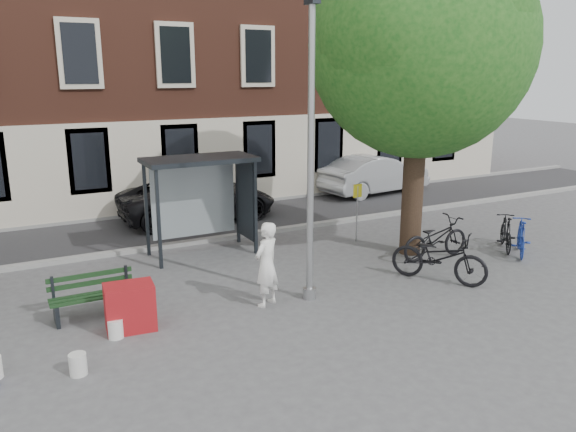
% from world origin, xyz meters
% --- Properties ---
extents(ground, '(90.00, 90.00, 0.00)m').
position_xyz_m(ground, '(0.00, 0.00, 0.00)').
color(ground, '#4C4C4F').
rests_on(ground, ground).
extents(road, '(40.00, 4.00, 0.01)m').
position_xyz_m(road, '(0.00, 7.00, 0.01)').
color(road, '#28282B').
rests_on(road, ground).
extents(curb_near, '(40.00, 0.25, 0.12)m').
position_xyz_m(curb_near, '(0.00, 5.00, 0.06)').
color(curb_near, gray).
rests_on(curb_near, ground).
extents(curb_far, '(40.00, 0.25, 0.12)m').
position_xyz_m(curb_far, '(0.00, 9.00, 0.06)').
color(curb_far, gray).
rests_on(curb_far, ground).
extents(building_row, '(30.00, 8.00, 14.00)m').
position_xyz_m(building_row, '(0.00, 13.00, 7.00)').
color(building_row, brown).
rests_on(building_row, ground).
extents(lamppost, '(0.28, 0.35, 6.11)m').
position_xyz_m(lamppost, '(0.00, 0.00, 2.78)').
color(lamppost, '#9EA0A3').
rests_on(lamppost, ground).
extents(tree_right, '(5.76, 5.60, 8.20)m').
position_xyz_m(tree_right, '(4.01, 1.38, 5.62)').
color(tree_right, black).
rests_on(tree_right, ground).
extents(bus_shelter, '(2.85, 1.45, 2.62)m').
position_xyz_m(bus_shelter, '(-0.61, 4.11, 1.92)').
color(bus_shelter, '#1E2328').
rests_on(bus_shelter, ground).
extents(painter, '(0.78, 0.68, 1.79)m').
position_xyz_m(painter, '(-0.96, 0.11, 0.90)').
color(painter, white).
rests_on(painter, ground).
extents(bench, '(1.65, 0.55, 0.85)m').
position_xyz_m(bench, '(-4.26, 1.23, 0.39)').
color(bench, '#1E2328').
rests_on(bench, ground).
extents(bike_a, '(2.11, 0.76, 1.10)m').
position_xyz_m(bike_a, '(4.26, 0.81, 0.55)').
color(bike_a, black).
rests_on(bike_a, ground).
extents(bike_b, '(1.50, 1.49, 0.99)m').
position_xyz_m(bike_b, '(6.50, -0.02, 0.49)').
color(bike_b, navy).
rests_on(bike_b, ground).
extents(bike_c, '(1.87, 2.30, 1.17)m').
position_xyz_m(bike_c, '(3.18, -0.50, 0.59)').
color(bike_c, black).
rests_on(bike_c, ground).
extents(bike_d, '(1.39, 1.54, 0.97)m').
position_xyz_m(bike_d, '(6.50, 0.48, 0.49)').
color(bike_d, black).
rests_on(bike_d, ground).
extents(car_dark, '(5.17, 2.43, 1.43)m').
position_xyz_m(car_dark, '(0.13, 7.57, 0.72)').
color(car_dark, black).
rests_on(car_dark, ground).
extents(car_silver, '(4.89, 2.21, 1.56)m').
position_xyz_m(car_silver, '(7.82, 8.28, 0.78)').
color(car_silver, '#9C9FA3').
rests_on(car_silver, ground).
extents(red_stand, '(0.95, 0.68, 0.90)m').
position_xyz_m(red_stand, '(-3.74, 0.28, 0.45)').
color(red_stand, maroon).
rests_on(red_stand, ground).
extents(bucket_a, '(0.31, 0.31, 0.36)m').
position_xyz_m(bucket_a, '(-4.08, 0.05, 0.18)').
color(bucket_a, white).
rests_on(bucket_a, ground).
extents(bucket_b, '(0.30, 0.30, 0.36)m').
position_xyz_m(bucket_b, '(-4.87, -1.00, 0.18)').
color(bucket_b, silver).
rests_on(bucket_b, ground).
extents(notice_sign, '(0.29, 0.05, 1.68)m').
position_xyz_m(notice_sign, '(3.33, 3.05, 1.18)').
color(notice_sign, '#9EA0A3').
rests_on(notice_sign, ground).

